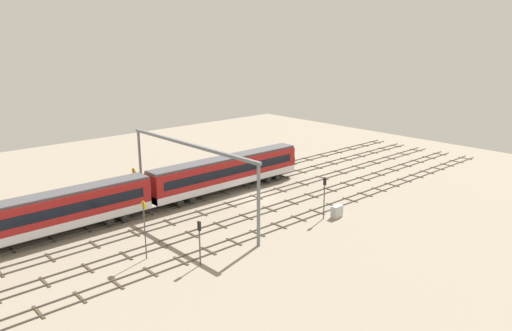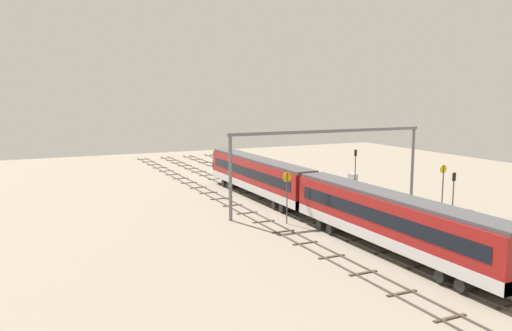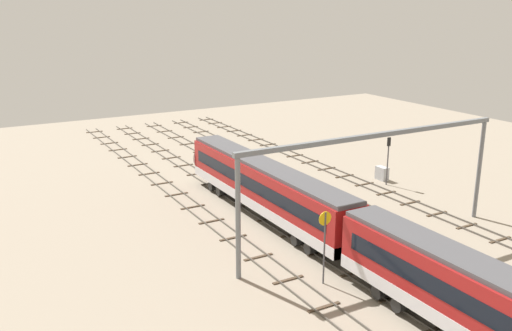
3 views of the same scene
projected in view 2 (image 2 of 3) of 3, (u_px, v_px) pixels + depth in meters
ground_plane at (286, 193)px, 66.88m from camera, size 102.51×102.51×0.00m
track_near_foreground at (345, 187)px, 70.73m from camera, size 86.51×2.40×0.16m
track_second_near at (316, 190)px, 68.80m from camera, size 86.51×2.40×0.16m
track_middle at (286, 192)px, 66.87m from camera, size 86.51×2.40×0.16m
track_with_train at (254, 195)px, 64.94m from camera, size 86.51×2.40×0.16m
track_far_background at (220, 199)px, 63.01m from camera, size 86.51×2.40×0.16m
train at (307, 193)px, 52.87m from camera, size 50.40×3.24×4.80m
overhead_gantry at (330, 147)px, 56.50m from camera, size 0.40×24.23×8.94m
speed_sign_near_foreground at (443, 187)px, 50.74m from camera, size 0.14×0.83×5.92m
speed_sign_mid_trackside at (287, 190)px, 50.85m from camera, size 0.14×0.96×5.16m
signal_light_trackside_approach at (453, 186)px, 55.53m from camera, size 0.31×0.32×4.40m
signal_light_trackside_departure at (355, 162)px, 71.57m from camera, size 0.31×0.32×5.08m
relay_cabinet at (353, 179)px, 73.62m from camera, size 1.44×0.77×1.44m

